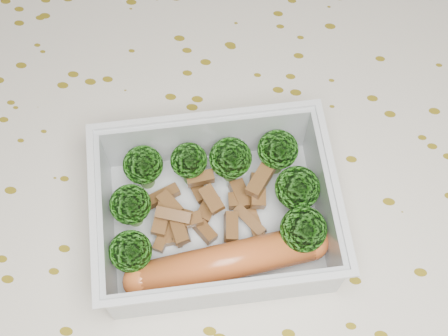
# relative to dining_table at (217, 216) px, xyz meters

# --- Properties ---
(dining_table) EXTENTS (1.40, 0.90, 0.75)m
(dining_table) POSITION_rel_dining_table_xyz_m (0.00, 0.00, 0.00)
(dining_table) COLOR brown
(dining_table) RESTS_ON ground
(tablecloth) EXTENTS (1.46, 0.96, 0.19)m
(tablecloth) POSITION_rel_dining_table_xyz_m (0.00, 0.00, 0.05)
(tablecloth) COLOR beige
(tablecloth) RESTS_ON dining_table
(lunch_container) EXTENTS (0.20, 0.18, 0.06)m
(lunch_container) POSITION_rel_dining_table_xyz_m (0.01, -0.04, 0.11)
(lunch_container) COLOR silver
(lunch_container) RESTS_ON tablecloth
(broccoli_florets) EXTENTS (0.16, 0.13, 0.05)m
(broccoli_florets) POSITION_rel_dining_table_xyz_m (0.01, -0.03, 0.12)
(broccoli_florets) COLOR #608C3F
(broccoli_florets) RESTS_ON lunch_container
(meat_pile) EXTENTS (0.10, 0.08, 0.03)m
(meat_pile) POSITION_rel_dining_table_xyz_m (-0.00, -0.04, 0.11)
(meat_pile) COLOR brown
(meat_pile) RESTS_ON lunch_container
(sausage) EXTENTS (0.14, 0.07, 0.03)m
(sausage) POSITION_rel_dining_table_xyz_m (0.02, -0.08, 0.11)
(sausage) COLOR #C05826
(sausage) RESTS_ON lunch_container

